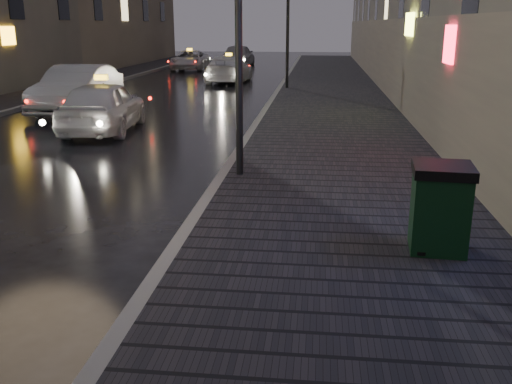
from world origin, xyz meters
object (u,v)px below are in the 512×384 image
car_far (239,55)px  lamp_far (288,13)px  taxi_far (190,60)px  taxi_near (103,106)px  car_left_mid (78,89)px  trash_bin (440,207)px  taxi_mid (229,69)px

car_far → lamp_far: bearing=107.2°
taxi_far → taxi_near: bearing=-85.7°
car_left_mid → taxi_near: bearing=-58.0°
trash_bin → taxi_mid: size_ratio=0.24×
lamp_far → taxi_mid: lamp_far is taller
car_left_mid → taxi_mid: size_ratio=1.02×
taxi_far → car_left_mid: bearing=-91.3°
lamp_far → trash_bin: size_ratio=4.59×
car_far → taxi_near: bearing=90.6°
lamp_far → taxi_far: (-7.24, 11.71, -2.85)m
lamp_far → car_far: size_ratio=1.12×
taxi_near → taxi_far: taxi_near is taller
lamp_far → car_left_mid: 10.55m
taxi_mid → car_far: (-1.13, 11.81, 0.10)m
taxi_mid → taxi_far: size_ratio=1.04×
trash_bin → car_left_mid: size_ratio=0.23×
lamp_far → taxi_mid: size_ratio=1.09×
taxi_near → car_far: 26.33m
trash_bin → taxi_near: (-7.79, 8.58, 0.01)m
car_left_mid → car_far: size_ratio=1.05×
taxi_mid → taxi_far: (-3.96, 8.23, -0.06)m
taxi_mid → lamp_far: bearing=135.4°
car_left_mid → taxi_far: 19.21m
taxi_mid → taxi_near: bearing=86.8°
trash_bin → car_left_mid: (-10.06, 12.11, 0.08)m
car_left_mid → lamp_far: bearing=46.6°
taxi_near → taxi_far: 22.89m
taxi_mid → trash_bin: bearing=107.7°
trash_bin → taxi_far: (-10.37, 31.32, -0.09)m
car_left_mid → taxi_far: car_left_mid is taller
taxi_far → trash_bin: bearing=-73.9°
trash_bin → taxi_far: trash_bin is taller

